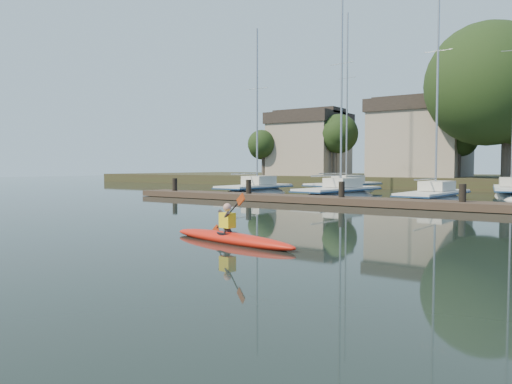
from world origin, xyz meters
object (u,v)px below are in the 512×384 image
Objects in this scene: sailboat_0 at (255,198)px; sailboat_6 at (511,199)px; dock at (398,203)px; sailboat_1 at (339,201)px; sailboat_2 at (434,205)px; sailboat_5 at (344,193)px; kayak at (231,236)px.

sailboat_0 is 0.79× the size of sailboat_6.
sailboat_1 is (-5.44, 4.83, -0.40)m from dock.
sailboat_2 is 0.92× the size of sailboat_5.
sailboat_2 is (0.52, 4.53, -0.38)m from dock.
kayak reaches higher than dock.
sailboat_6 is at bearing 93.50° from kayak.
dock is 2.61× the size of sailboat_0.
sailboat_1 reaches higher than sailboat_2.
sailboat_0 is 6.40m from sailboat_1.
kayak is 19.34m from sailboat_1.
kayak is at bearing -57.58° from sailboat_0.
sailboat_2 is at bearing 83.49° from dock.
sailboat_6 reaches higher than kayak.
sailboat_1 reaches higher than sailboat_0.
sailboat_2 is 0.88× the size of sailboat_6.
dock is 7.29m from sailboat_1.
sailboat_0 is 8.96m from sailboat_5.
sailboat_5 is (-9.12, 26.95, -0.37)m from kayak.
sailboat_6 reaches higher than sailboat_5.
sailboat_5 is at bearing 167.53° from sailboat_6.
sailboat_0 is (-12.03, 18.47, -0.39)m from kayak.
sailboat_1 is 9.14m from sailboat_5.
sailboat_0 is at bearing 133.39° from kayak.
sailboat_6 is at bearing 75.26° from dock.
sailboat_2 is (12.36, -0.26, 0.03)m from sailboat_0.
kayak is at bearing -89.23° from dock.
sailboat_6 reaches higher than sailboat_0.
sailboat_6 is at bearing 8.85° from sailboat_5.
dock is 2.35× the size of sailboat_2.
dock is 2.33× the size of sailboat_1.
dock is 2.17× the size of sailboat_5.
sailboat_2 is at bearing -118.77° from sailboat_6.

